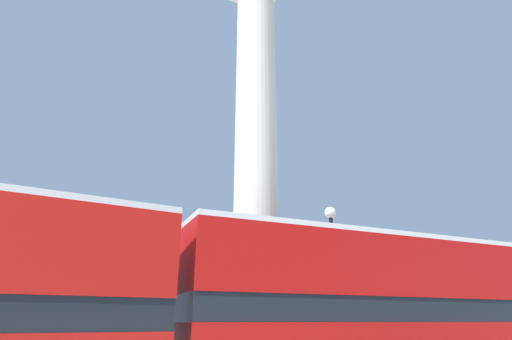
% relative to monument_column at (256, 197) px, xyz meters
% --- Properties ---
extents(monument_column, '(4.93, 4.93, 20.55)m').
position_rel_monument_column_xyz_m(monument_column, '(0.00, 0.00, 0.00)').
color(monument_column, beige).
rests_on(monument_column, ground_plane).
extents(bus_b, '(11.08, 3.15, 4.35)m').
position_rel_monument_column_xyz_m(bus_b, '(0.82, -6.19, -4.81)').
color(bus_b, '#A80F0C').
rests_on(bus_b, ground_plane).
extents(street_lamp, '(0.42, 0.42, 6.23)m').
position_rel_monument_column_xyz_m(street_lamp, '(1.65, -2.93, -3.77)').
color(street_lamp, black).
rests_on(street_lamp, ground_plane).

